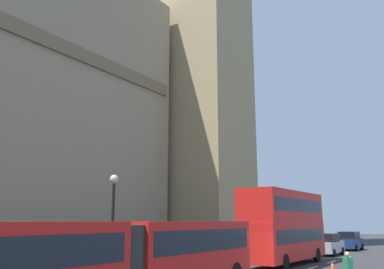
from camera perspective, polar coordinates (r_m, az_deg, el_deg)
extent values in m
cube|color=silver|center=(28.19, 16.43, -17.45)|extent=(2.20, 0.16, 0.01)
cube|color=silver|center=(32.58, 18.95, -16.49)|extent=(2.20, 0.16, 0.01)
cube|color=silver|center=(37.02, 20.86, -15.74)|extent=(2.20, 0.16, 0.01)
cube|color=tan|center=(51.58, 1.53, 13.65)|extent=(9.18, 9.18, 50.45)
cube|color=red|center=(18.65, -1.12, -15.88)|extent=(7.99, 2.50, 2.50)
cube|color=#1E232D|center=(18.62, -1.12, -14.50)|extent=(7.35, 2.54, 0.90)
cylinder|color=#2D2D2D|center=(15.21, -11.10, -16.55)|extent=(2.38, 2.38, 2.25)
cube|color=red|center=(29.43, 12.86, -14.26)|extent=(10.00, 2.50, 2.40)
cube|color=#1E232D|center=(29.42, 12.83, -13.58)|extent=(9.00, 2.54, 0.84)
cube|color=red|center=(29.42, 12.66, -9.88)|extent=(9.80, 2.50, 2.10)
cube|color=#1E232D|center=(29.42, 12.65, -9.69)|extent=(9.00, 2.54, 0.84)
cylinder|color=black|center=(32.15, 17.02, -15.79)|extent=(1.00, 0.30, 1.00)
cylinder|color=black|center=(26.13, 12.76, -17.01)|extent=(1.00, 0.30, 1.00)
cube|color=#B7B7BC|center=(38.67, 18.44, -14.68)|extent=(4.40, 1.80, 0.90)
cube|color=black|center=(38.44, 18.28, -13.51)|extent=(2.46, 1.66, 0.70)
cylinder|color=black|center=(39.84, 20.20, -15.01)|extent=(0.64, 0.30, 0.64)
cylinder|color=black|center=(37.12, 19.13, -15.36)|extent=(0.64, 0.30, 0.64)
cube|color=navy|center=(45.98, 21.22, -13.96)|extent=(4.40, 1.80, 0.90)
cube|color=black|center=(45.76, 21.08, -12.98)|extent=(2.46, 1.66, 0.70)
cylinder|color=black|center=(47.20, 22.63, -14.25)|extent=(0.64, 0.30, 0.64)
cylinder|color=black|center=(44.45, 21.89, -14.50)|extent=(0.64, 0.30, 0.64)
cone|color=orange|center=(26.82, 19.05, -16.95)|extent=(0.28, 0.28, 0.55)
cylinder|color=white|center=(26.81, 19.05, -16.89)|extent=(0.17, 0.17, 0.08)
cylinder|color=black|center=(21.56, -11.11, -13.14)|extent=(0.16, 0.16, 4.80)
sphere|color=beige|center=(21.66, -10.83, -6.12)|extent=(0.44, 0.44, 0.44)
cube|color=#267F4C|center=(18.45, 20.97, -16.69)|extent=(0.46, 0.44, 0.60)
sphere|color=tan|center=(18.41, 20.87, -15.40)|extent=(0.22, 0.22, 0.22)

